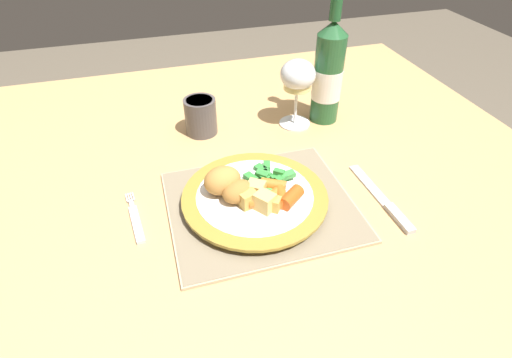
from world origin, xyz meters
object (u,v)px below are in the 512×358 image
(dining_table, at_px, (247,189))
(table_knife, at_px, (385,202))
(dinner_plate, at_px, (255,198))
(fork, at_px, (136,220))
(drinking_cup, at_px, (201,115))
(wine_glass, at_px, (298,79))
(bottle, at_px, (328,73))

(dining_table, distance_m, table_knife, 0.30)
(dinner_plate, bearing_deg, fork, 174.80)
(table_knife, distance_m, drinking_cup, 0.43)
(fork, relative_size, table_knife, 0.67)
(table_knife, height_order, drinking_cup, drinking_cup)
(table_knife, relative_size, wine_glass, 1.25)
(dining_table, relative_size, table_knife, 6.32)
(table_knife, xyz_separation_m, wine_glass, (-0.06, 0.31, 0.11))
(fork, distance_m, drinking_cup, 0.30)
(wine_glass, xyz_separation_m, drinking_cup, (-0.21, 0.03, -0.07))
(dinner_plate, bearing_deg, table_knife, -15.41)
(wine_glass, relative_size, bottle, 0.50)
(dining_table, xyz_separation_m, bottle, (0.22, 0.10, 0.20))
(wine_glass, distance_m, bottle, 0.07)
(bottle, relative_size, drinking_cup, 3.79)
(fork, distance_m, wine_glass, 0.45)
(wine_glass, bearing_deg, fork, -148.92)
(fork, bearing_deg, table_knife, -10.62)
(fork, height_order, bottle, bottle)
(table_knife, bearing_deg, dining_table, 133.67)
(fork, bearing_deg, wine_glass, 31.08)
(dinner_plate, xyz_separation_m, wine_glass, (0.17, 0.24, 0.10))
(drinking_cup, bearing_deg, dinner_plate, -80.52)
(table_knife, height_order, bottle, bottle)
(bottle, bearing_deg, dinner_plate, -134.22)
(dinner_plate, distance_m, wine_glass, 0.31)
(wine_glass, bearing_deg, bottle, 3.65)
(dinner_plate, relative_size, table_knife, 1.32)
(table_knife, bearing_deg, dinner_plate, 164.59)
(dining_table, xyz_separation_m, wine_glass, (0.14, 0.10, 0.20))
(wine_glass, bearing_deg, drinking_cup, 173.02)
(dinner_plate, height_order, table_knife, dinner_plate)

